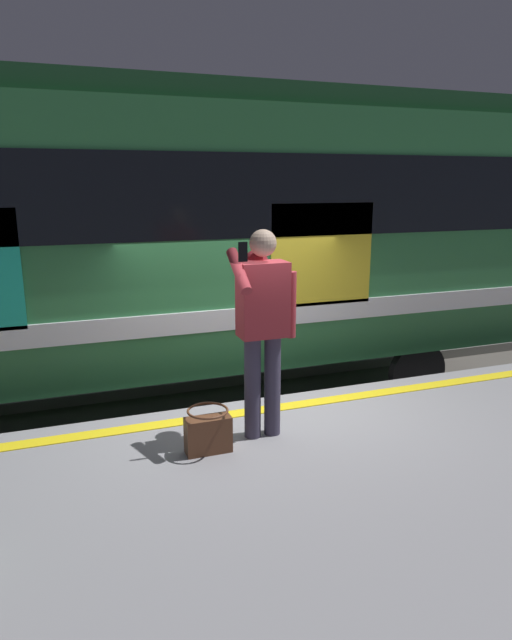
{
  "coord_description": "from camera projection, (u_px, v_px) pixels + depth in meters",
  "views": [
    {
      "loc": [
        1.82,
        4.97,
        3.12
      ],
      "look_at": [
        0.12,
        0.3,
        1.88
      ],
      "focal_mm": 31.36,
      "sensor_mm": 36.0,
      "label": 1
    }
  ],
  "objects": [
    {
      "name": "train_carriage",
      "position": [
        135.0,
        228.0,
        7.02
      ],
      "size": [
        11.0,
        2.83,
        4.02
      ],
      "color": "#2D723F",
      "rests_on": "ground"
    },
    {
      "name": "track_rail_far",
      "position": [
        191.0,
        385.0,
        8.55
      ],
      "size": [
        20.84,
        0.08,
        0.16
      ],
      "primitive_type": "cube",
      "color": "slate",
      "rests_on": "ground"
    },
    {
      "name": "passenger",
      "position": [
        263.0,
        317.0,
        4.6
      ],
      "size": [
        0.57,
        0.55,
        1.77
      ],
      "color": "#383347",
      "rests_on": "platform"
    },
    {
      "name": "platform",
      "position": [
        375.0,
        590.0,
        3.7
      ],
      "size": [
        16.03,
        4.55,
        0.98
      ],
      "primitive_type": "cube",
      "color": "gray",
      "rests_on": "ground"
    },
    {
      "name": "handbag",
      "position": [
        208.0,
        432.0,
        4.5
      ],
      "size": [
        0.37,
        0.34,
        0.37
      ],
      "color": "#59331E",
      "rests_on": "platform"
    },
    {
      "name": "track_rail_near",
      "position": [
        217.0,
        422.0,
        7.25
      ],
      "size": [
        20.84,
        0.08,
        0.16
      ],
      "primitive_type": "cube",
      "color": "slate",
      "rests_on": "ground"
    },
    {
      "name": "ground_plane",
      "position": [
        257.0,
        485.0,
        5.89
      ],
      "size": [
        24.66,
        24.66,
        0.0
      ],
      "primitive_type": "plane",
      "color": "#4C4742"
    },
    {
      "name": "safety_line",
      "position": [
        268.0,
        409.0,
        5.38
      ],
      "size": [
        15.71,
        0.16,
        0.01
      ],
      "primitive_type": "cube",
      "color": "yellow",
      "rests_on": "platform"
    }
  ]
}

